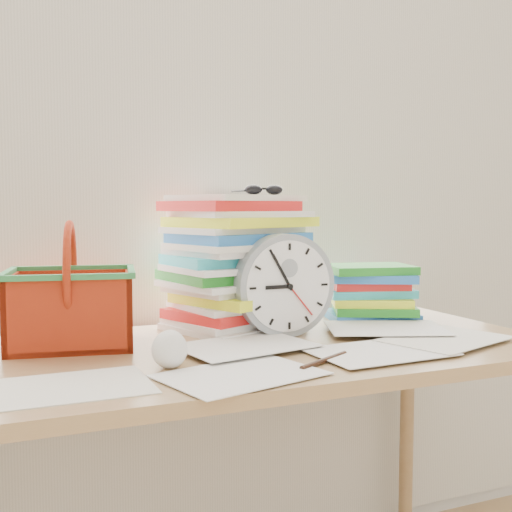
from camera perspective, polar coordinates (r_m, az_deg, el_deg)
name	(u,v)px	position (r m, az deg, el deg)	size (l,w,h in m)	color
curtain	(204,126)	(1.84, -4.62, 11.48)	(2.40, 0.01, 2.50)	silver
desk	(258,377)	(1.53, 0.15, -10.69)	(1.40, 0.70, 0.75)	olive
paper_stack	(237,262)	(1.70, -1.69, -0.53)	(0.35, 0.29, 0.35)	white
clock	(284,285)	(1.60, 2.53, -2.60)	(0.26, 0.26, 0.05)	gray
sunglasses	(264,190)	(1.67, 0.71, 5.91)	(0.12, 0.10, 0.03)	black
book_stack	(372,292)	(1.86, 10.24, -3.19)	(0.27, 0.20, 0.16)	white
basket	(71,286)	(1.53, -16.15, -2.54)	(0.28, 0.22, 0.28)	#BD3312
crumpled_ball	(169,349)	(1.31, -7.73, -8.18)	(0.08, 0.08, 0.08)	white
pen	(324,360)	(1.35, 6.09, -9.22)	(0.01, 0.01, 0.17)	black
scattered_papers	(258,343)	(1.51, 0.15, -7.72)	(1.26, 0.42, 0.02)	white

